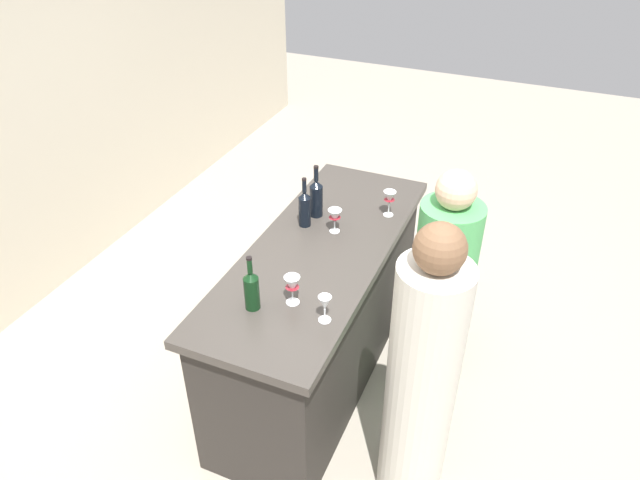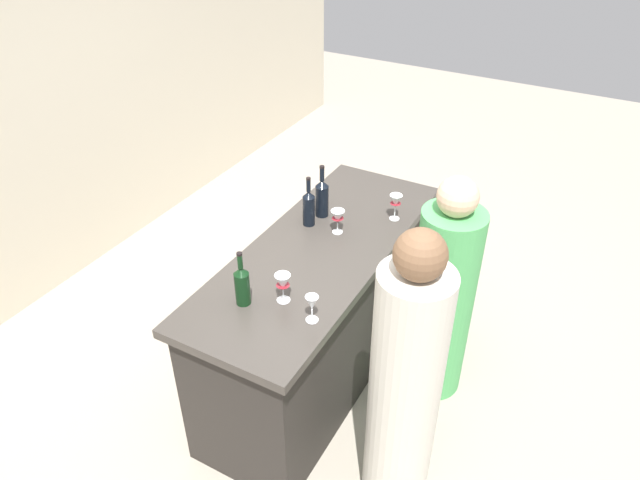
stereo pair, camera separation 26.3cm
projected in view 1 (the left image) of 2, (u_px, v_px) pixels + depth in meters
The scene contains 11 objects.
ground_plane at pixel (320, 370), 3.76m from camera, with size 12.00×12.00×0.00m, color #9E9384.
bar_counter at pixel (320, 313), 3.49m from camera, with size 1.89×0.71×0.95m.
wine_bottle_leftmost_dark_green at pixel (252, 289), 2.75m from camera, with size 0.07×0.07×0.29m.
wine_bottle_second_left_near_black at pixel (305, 208), 3.35m from camera, with size 0.07×0.07×0.30m.
wine_bottle_center_near_black at pixel (316, 197), 3.44m from camera, with size 0.08×0.08×0.32m.
wine_glass_near_left at pixel (325, 304), 2.69m from camera, with size 0.06×0.06×0.14m.
wine_glass_near_center at pixel (390, 198), 3.44m from camera, with size 0.07×0.07×0.16m.
wine_glass_near_right at pixel (292, 286), 2.79m from camera, with size 0.08×0.08×0.15m.
wine_glass_far_left at pixel (335, 217), 3.31m from camera, with size 0.08×0.08×0.14m.
person_left_guest at pixel (421, 384), 2.68m from camera, with size 0.42×0.42×1.61m.
person_center_guest at pixel (441, 291), 3.39m from camera, with size 0.40×0.40×1.42m.
Camera 1 is at (-2.43, -1.04, 2.80)m, focal length 33.18 mm.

